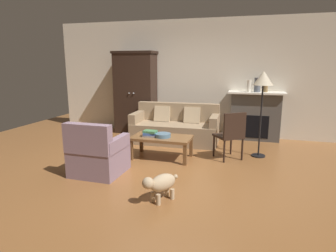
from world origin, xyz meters
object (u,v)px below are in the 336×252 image
(fireplace, at_px, (255,116))
(mantel_vase_cream, at_px, (249,86))
(fruit_bowl, at_px, (163,135))
(mantel_vase_slate, at_px, (257,85))
(couch, at_px, (175,128))
(dog, at_px, (161,184))
(mantel_vase_bronze, at_px, (266,86))
(coffee_table, at_px, (162,139))
(book_stack, at_px, (150,133))
(side_chair_wooden, at_px, (231,133))
(armchair_near_left, at_px, (98,155))
(armoire, at_px, (136,93))
(floor_lamp, at_px, (263,83))

(fireplace, xyz_separation_m, mantel_vase_cream, (-0.18, -0.02, 0.68))
(fruit_bowl, bearing_deg, mantel_vase_slate, 49.94)
(couch, height_order, dog, couch)
(fireplace, relative_size, mantel_vase_slate, 3.95)
(mantel_vase_slate, xyz_separation_m, mantel_vase_bronze, (0.18, 0.00, -0.03))
(coffee_table, bearing_deg, book_stack, -164.86)
(fruit_bowl, xyz_separation_m, dog, (0.49, -1.65, -0.21))
(side_chair_wooden, bearing_deg, armchair_near_left, -146.22)
(armoire, xyz_separation_m, side_chair_wooden, (2.53, -1.58, -0.52))
(fireplace, bearing_deg, book_stack, -133.38)
(dog, bearing_deg, fireplace, 72.40)
(mantel_vase_bronze, height_order, floor_lamp, floor_lamp)
(armoire, height_order, mantel_vase_cream, armoire)
(mantel_vase_cream, distance_m, side_chair_wooden, 1.82)
(mantel_vase_slate, distance_m, armchair_near_left, 3.95)
(fruit_bowl, height_order, floor_lamp, floor_lamp)
(fireplace, distance_m, couch, 1.89)
(mantel_vase_cream, bearing_deg, fruit_bowl, -126.82)
(mantel_vase_slate, xyz_separation_m, dog, (-1.15, -3.60, -1.03))
(mantel_vase_slate, distance_m, dog, 3.92)
(fireplace, relative_size, mantel_vase_bronze, 4.98)
(mantel_vase_cream, bearing_deg, armchair_near_left, -126.93)
(fireplace, height_order, armoire, armoire)
(armoire, xyz_separation_m, mantel_vase_bronze, (3.13, 0.06, 0.22))
(mantel_vase_cream, bearing_deg, dog, -105.05)
(fireplace, distance_m, mantel_vase_bronze, 0.70)
(mantel_vase_slate, xyz_separation_m, floor_lamp, (0.09, -1.28, 0.12))
(floor_lamp, bearing_deg, fireplace, 93.80)
(fruit_bowl, distance_m, mantel_vase_cream, 2.56)
(mantel_vase_bronze, bearing_deg, mantel_vase_slate, 180.00)
(coffee_table, distance_m, armchair_near_left, 1.29)
(couch, xyz_separation_m, armchair_near_left, (-0.69, -2.25, -0.00))
(coffee_table, distance_m, book_stack, 0.24)
(mantel_vase_cream, height_order, armchair_near_left, mantel_vase_cream)
(armchair_near_left, xyz_separation_m, side_chair_wooden, (1.99, 1.33, 0.20))
(fireplace, distance_m, coffee_table, 2.56)
(mantel_vase_slate, bearing_deg, mantel_vase_bronze, 0.00)
(book_stack, height_order, dog, book_stack)
(fruit_bowl, xyz_separation_m, mantel_vase_bronze, (1.82, 1.95, 0.79))
(fruit_bowl, distance_m, mantel_vase_slate, 2.67)
(couch, height_order, coffee_table, couch)
(armoire, bearing_deg, side_chair_wooden, -32.02)
(armoire, relative_size, side_chair_wooden, 2.28)
(armoire, xyz_separation_m, couch, (1.23, -0.66, -0.71))
(coffee_table, bearing_deg, armchair_near_left, -125.13)
(couch, distance_m, side_chair_wooden, 1.60)
(coffee_table, height_order, dog, coffee_table)
(armoire, distance_m, side_chair_wooden, 3.02)
(dog, bearing_deg, couch, 101.23)
(armoire, bearing_deg, mantel_vase_bronze, 1.10)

